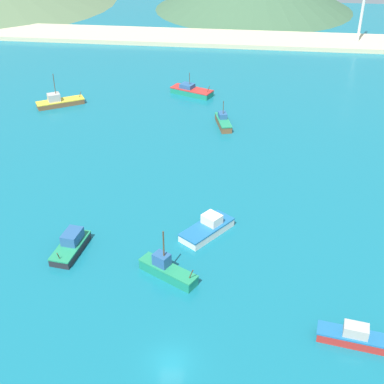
{
  "coord_description": "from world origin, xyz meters",
  "views": [
    {
      "loc": [
        6.41,
        -35.46,
        42.48
      ],
      "look_at": [
        -1.66,
        31.63,
        0.67
      ],
      "focal_mm": 49.31,
      "sensor_mm": 36.0,
      "label": 1
    }
  ],
  "objects_px": {
    "fishing_boat_7": "(365,339)",
    "fishing_boat_14": "(223,122)",
    "fishing_boat_10": "(59,102)",
    "radio_tower": "(364,0)",
    "fishing_boat_2": "(191,91)",
    "fishing_boat_1": "(208,228)",
    "fishing_boat_5": "(167,270)",
    "fishing_boat_9": "(71,245)"
  },
  "relations": [
    {
      "from": "fishing_boat_1",
      "to": "fishing_boat_10",
      "type": "relative_size",
      "value": 0.87
    },
    {
      "from": "fishing_boat_1",
      "to": "fishing_boat_5",
      "type": "xyz_separation_m",
      "value": [
        -4.05,
        -9.43,
        0.15
      ]
    },
    {
      "from": "fishing_boat_2",
      "to": "fishing_boat_14",
      "type": "distance_m",
      "value": 17.45
    },
    {
      "from": "fishing_boat_10",
      "to": "fishing_boat_14",
      "type": "height_order",
      "value": "fishing_boat_10"
    },
    {
      "from": "fishing_boat_14",
      "to": "radio_tower",
      "type": "xyz_separation_m",
      "value": [
        33.27,
        57.75,
        11.23
      ]
    },
    {
      "from": "fishing_boat_1",
      "to": "fishing_boat_9",
      "type": "bearing_deg",
      "value": -160.8
    },
    {
      "from": "fishing_boat_10",
      "to": "radio_tower",
      "type": "bearing_deg",
      "value": 37.35
    },
    {
      "from": "fishing_boat_14",
      "to": "fishing_boat_2",
      "type": "bearing_deg",
      "value": 117.49
    },
    {
      "from": "fishing_boat_9",
      "to": "radio_tower",
      "type": "relative_size",
      "value": 0.31
    },
    {
      "from": "fishing_boat_1",
      "to": "radio_tower",
      "type": "bearing_deg",
      "value": 70.47
    },
    {
      "from": "fishing_boat_2",
      "to": "fishing_boat_1",
      "type": "bearing_deg",
      "value": -80.57
    },
    {
      "from": "fishing_boat_5",
      "to": "fishing_boat_10",
      "type": "xyz_separation_m",
      "value": [
        -30.89,
        50.48,
        -0.11
      ]
    },
    {
      "from": "fishing_boat_1",
      "to": "fishing_boat_5",
      "type": "distance_m",
      "value": 10.26
    },
    {
      "from": "fishing_boat_5",
      "to": "radio_tower",
      "type": "distance_m",
      "value": 109.33
    },
    {
      "from": "fishing_boat_7",
      "to": "fishing_boat_10",
      "type": "height_order",
      "value": "fishing_boat_10"
    },
    {
      "from": "fishing_boat_1",
      "to": "radio_tower",
      "type": "relative_size",
      "value": 0.35
    },
    {
      "from": "fishing_boat_7",
      "to": "fishing_boat_1",
      "type": "bearing_deg",
      "value": 135.59
    },
    {
      "from": "fishing_boat_7",
      "to": "fishing_boat_14",
      "type": "bearing_deg",
      "value": 109.21
    },
    {
      "from": "fishing_boat_1",
      "to": "fishing_boat_2",
      "type": "xyz_separation_m",
      "value": [
        -8.4,
        50.59,
        -0.0
      ]
    },
    {
      "from": "fishing_boat_5",
      "to": "fishing_boat_9",
      "type": "xyz_separation_m",
      "value": [
        -13.1,
        3.45,
        -0.04
      ]
    },
    {
      "from": "fishing_boat_2",
      "to": "fishing_boat_5",
      "type": "bearing_deg",
      "value": -85.85
    },
    {
      "from": "radio_tower",
      "to": "fishing_boat_9",
      "type": "bearing_deg",
      "value": -116.87
    },
    {
      "from": "fishing_boat_14",
      "to": "radio_tower",
      "type": "distance_m",
      "value": 67.59
    },
    {
      "from": "fishing_boat_7",
      "to": "fishing_boat_14",
      "type": "xyz_separation_m",
      "value": [
        -18.39,
        52.78,
        0.06
      ]
    },
    {
      "from": "fishing_boat_7",
      "to": "radio_tower",
      "type": "bearing_deg",
      "value": 82.33
    },
    {
      "from": "fishing_boat_2",
      "to": "fishing_boat_9",
      "type": "bearing_deg",
      "value": -98.79
    },
    {
      "from": "fishing_boat_5",
      "to": "fishing_boat_9",
      "type": "height_order",
      "value": "fishing_boat_5"
    },
    {
      "from": "fishing_boat_5",
      "to": "fishing_boat_9",
      "type": "relative_size",
      "value": 1.07
    },
    {
      "from": "fishing_boat_2",
      "to": "fishing_boat_5",
      "type": "distance_m",
      "value": 60.17
    },
    {
      "from": "fishing_boat_9",
      "to": "fishing_boat_5",
      "type": "bearing_deg",
      "value": -14.76
    },
    {
      "from": "fishing_boat_7",
      "to": "radio_tower",
      "type": "height_order",
      "value": "radio_tower"
    },
    {
      "from": "fishing_boat_7",
      "to": "fishing_boat_10",
      "type": "distance_m",
      "value": 79.1
    },
    {
      "from": "fishing_boat_10",
      "to": "fishing_boat_1",
      "type": "bearing_deg",
      "value": -49.6
    },
    {
      "from": "fishing_boat_14",
      "to": "radio_tower",
      "type": "relative_size",
      "value": 0.32
    },
    {
      "from": "fishing_boat_1",
      "to": "fishing_boat_7",
      "type": "relative_size",
      "value": 0.81
    },
    {
      "from": "fishing_boat_2",
      "to": "fishing_boat_10",
      "type": "relative_size",
      "value": 1.01
    },
    {
      "from": "fishing_boat_1",
      "to": "fishing_boat_9",
      "type": "xyz_separation_m",
      "value": [
        -17.15,
        -5.97,
        0.11
      ]
    },
    {
      "from": "fishing_boat_5",
      "to": "fishing_boat_10",
      "type": "distance_m",
      "value": 59.19
    },
    {
      "from": "fishing_boat_2",
      "to": "fishing_boat_10",
      "type": "height_order",
      "value": "fishing_boat_10"
    },
    {
      "from": "fishing_boat_5",
      "to": "fishing_boat_9",
      "type": "distance_m",
      "value": 13.55
    },
    {
      "from": "fishing_boat_5",
      "to": "fishing_boat_7",
      "type": "height_order",
      "value": "fishing_boat_5"
    },
    {
      "from": "fishing_boat_1",
      "to": "fishing_boat_14",
      "type": "distance_m",
      "value": 35.11
    }
  ]
}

